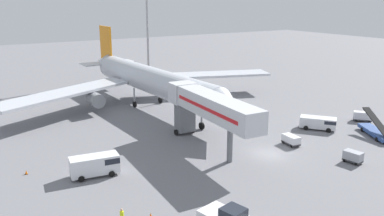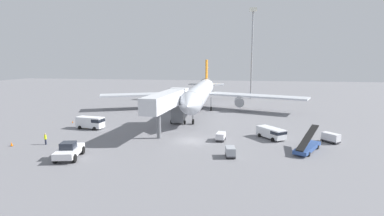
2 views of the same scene
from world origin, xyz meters
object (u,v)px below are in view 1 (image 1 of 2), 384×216
Objects in this scene: baggage_cart_outer_left at (353,156)px; safety_cone_charlie at (151,216)px; airplane_at_gate at (148,80)px; jet_bridge at (207,106)px; service_van_rear_left at (96,164)px; baggage_cart_far_center at (363,116)px; belt_loader_truck at (376,131)px; safety_cone_alpha at (26,172)px; service_van_mid_right at (319,122)px; baggage_cart_mid_left at (291,140)px.

baggage_cart_outer_left is 4.03× the size of safety_cone_charlie.
jet_bridge is (-2.70, -23.05, 0.72)m from airplane_at_gate.
service_van_rear_left reaches higher than baggage_cart_far_center.
belt_loader_truck reaches higher than baggage_cart_far_center.
jet_bridge is 2.64× the size of belt_loader_truck.
safety_cone_charlie is (-26.21, 1.20, -0.51)m from baggage_cart_outer_left.
baggage_cart_far_center is 42.72m from safety_cone_charlie.
belt_loader_truck is at bearing -129.97° from baggage_cart_far_center.
safety_cone_alpha is 0.86× the size of safety_cone_charlie.
jet_bridge is 19.22m from service_van_mid_right.
baggage_cart_far_center is (42.95, -2.46, -0.46)m from service_van_rear_left.
service_van_rear_left is 9.77× the size of safety_cone_charlie.
belt_loader_truck is at bearing -11.86° from service_van_rear_left.
belt_loader_truck is at bearing 5.10° from safety_cone_charlie.
belt_loader_truck is at bearing -54.89° from service_van_mid_right.
airplane_at_gate is at bearing 38.64° from safety_cone_alpha.
baggage_cart_outer_left reaches higher than baggage_cart_mid_left.
baggage_cart_outer_left is (-15.58, -10.08, -0.07)m from baggage_cart_far_center.
jet_bridge is 3.53× the size of service_van_mid_right.
airplane_at_gate reaches higher than baggage_cart_mid_left.
baggage_cart_outer_left reaches higher than safety_cone_charlie.
safety_cone_charlie is (-16.82, -35.40, -4.61)m from airplane_at_gate.
jet_bridge reaches higher than service_van_mid_right.
baggage_cart_mid_left is (25.42, -4.29, -0.57)m from service_van_rear_left.
airplane_at_gate is at bearing 53.22° from service_van_rear_left.
baggage_cart_outer_left is at bearing -75.61° from airplane_at_gate.
belt_loader_truck is 37.26m from safety_cone_charlie.
jet_bridge is 19.50m from safety_cone_charlie.
safety_cone_alpha is at bearing -141.36° from airplane_at_gate.
safety_cone_alpha is (-24.61, -19.67, -4.65)m from airplane_at_gate.
service_van_rear_left is 8.02m from safety_cone_alpha.
service_van_mid_right is 9.21m from baggage_cart_far_center.
jet_bridge is at bearing 172.86° from baggage_cart_far_center.
baggage_cart_far_center is at bearing -3.28° from service_van_rear_left.
airplane_at_gate is 29.60m from baggage_cart_mid_left.
belt_loader_truck is 3.17× the size of baggage_cart_outer_left.
baggage_cart_far_center is at bearing -46.72° from airplane_at_gate.
service_van_mid_right is at bearing 125.11° from belt_loader_truck.
airplane_at_gate reaches higher than safety_cone_alpha.
safety_cone_charlie is (-24.25, -7.06, -0.47)m from baggage_cart_mid_left.
safety_cone_alpha is at bearing 171.51° from service_van_mid_right.
airplane_at_gate is 9.94× the size of service_van_rear_left.
baggage_cart_mid_left is at bearing -162.44° from service_van_mid_right.
service_van_mid_right is at bearing -8.49° from safety_cone_alpha.
jet_bridge reaches higher than service_van_rear_left.
belt_loader_truck is 7.82m from service_van_mid_right.
jet_bridge is 18.78m from baggage_cart_outer_left.
service_van_mid_right is 8.78m from baggage_cart_mid_left.
safety_cone_alpha is at bearing 172.14° from baggage_cart_far_center.
safety_cone_alpha is (-32.04, 8.68, -0.50)m from baggage_cart_mid_left.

